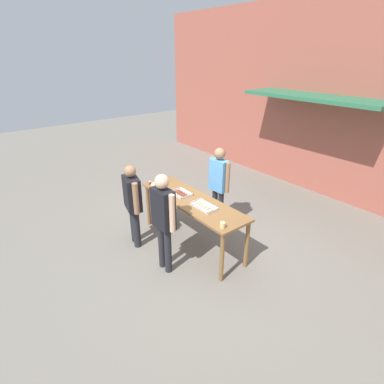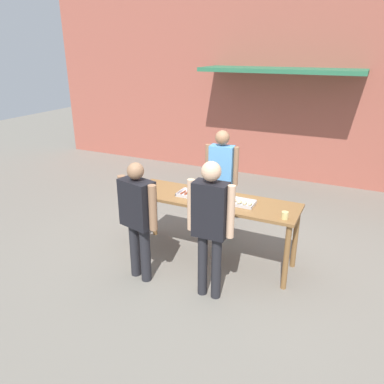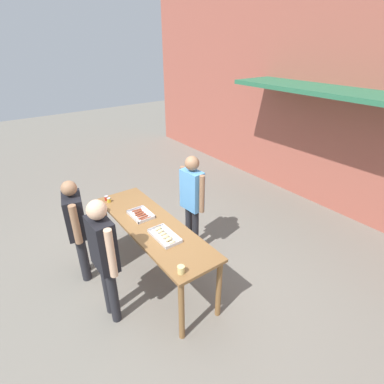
{
  "view_description": "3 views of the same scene",
  "coord_description": "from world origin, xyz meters",
  "views": [
    {
      "loc": [
        3.74,
        -2.95,
        3.31
      ],
      "look_at": [
        0.0,
        0.0,
        1.07
      ],
      "focal_mm": 28.0,
      "sensor_mm": 36.0,
      "label": 1
    },
    {
      "loc": [
        1.76,
        -4.34,
        2.83
      ],
      "look_at": [
        -0.3,
        -0.02,
        0.97
      ],
      "focal_mm": 35.0,
      "sensor_mm": 36.0,
      "label": 2
    },
    {
      "loc": [
        3.1,
        -1.61,
        3.21
      ],
      "look_at": [
        -0.19,
        0.82,
        1.09
      ],
      "focal_mm": 28.0,
      "sensor_mm": 36.0,
      "label": 3
    }
  ],
  "objects": [
    {
      "name": "condiment_jar_mustard",
      "position": [
        -1.03,
        -0.24,
        0.96
      ],
      "size": [
        0.06,
        0.06,
        0.07
      ],
      "color": "#B22319",
      "rests_on": "serving_table"
    },
    {
      "name": "food_tray_buns",
      "position": [
        0.35,
        -0.02,
        0.94
      ],
      "size": [
        0.47,
        0.25,
        0.05
      ],
      "color": "silver",
      "rests_on": "serving_table"
    },
    {
      "name": "food_tray_sausages",
      "position": [
        -0.29,
        -0.02,
        0.94
      ],
      "size": [
        0.38,
        0.27,
        0.04
      ],
      "color": "silver",
      "rests_on": "serving_table"
    },
    {
      "name": "condiment_jar_ketchup",
      "position": [
        -0.95,
        -0.23,
        0.96
      ],
      "size": [
        0.06,
        0.06,
        0.07
      ],
      "color": "gold",
      "rests_on": "serving_table"
    },
    {
      "name": "serving_table",
      "position": [
        0.0,
        0.0,
        0.8
      ],
      "size": [
        2.33,
        0.69,
        0.92
      ],
      "color": "brown",
      "rests_on": "ground"
    },
    {
      "name": "person_customer_holding_hotdog",
      "position": [
        -0.65,
        -0.84,
        0.92
      ],
      "size": [
        0.62,
        0.34,
        1.57
      ],
      "rotation": [
        0.0,
        0.0,
        2.89
      ],
      "color": "#232328",
      "rests_on": "ground"
    },
    {
      "name": "building_facade_back",
      "position": [
        0.0,
        3.98,
        2.26
      ],
      "size": [
        12.0,
        1.11,
        4.5
      ],
      "color": "#A85647",
      "rests_on": "ground"
    },
    {
      "name": "beer_cup",
      "position": [
        1.02,
        -0.22,
        0.97
      ],
      "size": [
        0.08,
        0.08,
        0.09
      ],
      "color": "#DBC67A",
      "rests_on": "serving_table"
    },
    {
      "name": "ground_plane",
      "position": [
        0.0,
        0.0,
        0.0
      ],
      "size": [
        24.0,
        24.0,
        0.0
      ],
      "primitive_type": "plane",
      "color": "slate"
    },
    {
      "name": "person_server_behind_table",
      "position": [
        -0.19,
        0.82,
        1.01
      ],
      "size": [
        0.53,
        0.23,
        1.68
      ],
      "rotation": [
        0.0,
        0.0,
        0.08
      ],
      "color": "#232328",
      "rests_on": "ground"
    },
    {
      "name": "person_customer_with_cup",
      "position": [
        0.31,
        -0.81,
        1.02
      ],
      "size": [
        0.56,
        0.22,
        1.7
      ],
      "rotation": [
        0.0,
        0.0,
        3.16
      ],
      "color": "#232328",
      "rests_on": "ground"
    }
  ]
}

